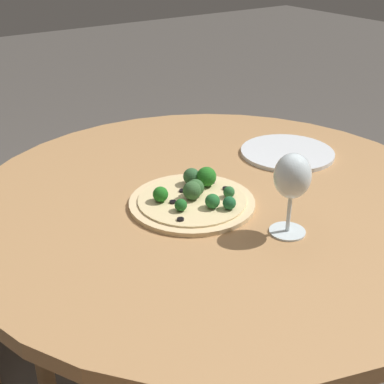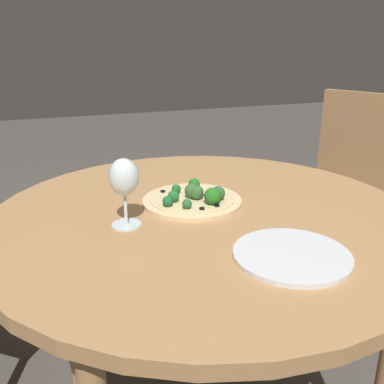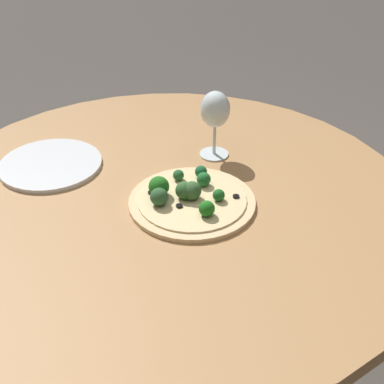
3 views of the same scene
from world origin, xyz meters
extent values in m
cylinder|color=#A87A4C|center=(0.00, 0.00, 0.73)|extent=(1.09, 1.09, 0.03)
cylinder|color=#A87A4C|center=(0.34, -0.34, 0.36)|extent=(0.05, 0.05, 0.71)
cylinder|color=#A87A4C|center=(0.34, 0.34, 0.36)|extent=(0.05, 0.05, 0.71)
cube|color=#997047|center=(0.38, -0.73, 0.42)|extent=(0.54, 0.54, 0.04)
cube|color=#997047|center=(0.46, -0.90, 0.69)|extent=(0.35, 0.20, 0.52)
cylinder|color=#997047|center=(0.45, -0.50, 0.20)|extent=(0.04, 0.04, 0.40)
cylinder|color=#997047|center=(0.15, -0.66, 0.20)|extent=(0.04, 0.04, 0.40)
cylinder|color=#997047|center=(0.61, -0.81, 0.20)|extent=(0.04, 0.04, 0.40)
cylinder|color=#997047|center=(0.30, -0.96, 0.20)|extent=(0.04, 0.04, 0.40)
cylinder|color=#997047|center=(0.53, 0.40, 0.20)|extent=(0.04, 0.04, 0.40)
cylinder|color=#DBBC89|center=(0.07, 0.01, 0.75)|extent=(0.27, 0.27, 0.01)
cylinder|color=beige|center=(0.07, 0.01, 0.76)|extent=(0.23, 0.23, 0.00)
sphere|color=#2C562F|center=(0.03, -0.05, 0.78)|extent=(0.04, 0.04, 0.04)
sphere|color=#335A2F|center=(0.07, 0.01, 0.78)|extent=(0.04, 0.04, 0.04)
sphere|color=#20681D|center=(0.01, -0.03, 0.78)|extent=(0.04, 0.04, 0.04)
sphere|color=#1C5C22|center=(0.12, 0.04, 0.77)|extent=(0.03, 0.03, 0.03)
sphere|color=#255C2D|center=(0.00, 0.05, 0.77)|extent=(0.02, 0.02, 0.02)
sphere|color=#305A29|center=(0.07, 0.01, 0.78)|extent=(0.03, 0.03, 0.03)
sphere|color=#1F5518|center=(0.06, 0.00, 0.77)|extent=(0.03, 0.03, 0.03)
sphere|color=#21632C|center=(0.06, 0.06, 0.77)|extent=(0.03, 0.03, 0.03)
sphere|color=#1E681B|center=(0.13, -0.02, 0.78)|extent=(0.03, 0.03, 0.03)
sphere|color=#305A2D|center=(0.05, 0.00, 0.78)|extent=(0.04, 0.04, 0.04)
sphere|color=#1C582F|center=(0.03, 0.09, 0.77)|extent=(0.03, 0.03, 0.03)
cylinder|color=black|center=(-0.02, 0.01, 0.76)|extent=(0.01, 0.01, 0.00)
cylinder|color=black|center=(0.11, 0.00, 0.76)|extent=(0.01, 0.01, 0.00)
cylinder|color=black|center=(0.14, 0.07, 0.76)|extent=(0.01, 0.01, 0.00)
cylinder|color=black|center=(-0.01, -0.03, 0.76)|extent=(0.01, 0.01, 0.00)
cylinder|color=black|center=(0.07, -0.03, 0.76)|extent=(0.01, 0.01, 0.00)
cylinder|color=silver|center=(-0.02, 0.20, 0.75)|extent=(0.07, 0.07, 0.00)
cylinder|color=silver|center=(-0.02, 0.20, 0.79)|extent=(0.01, 0.01, 0.07)
ellipsoid|color=silver|center=(-0.02, 0.20, 0.87)|extent=(0.07, 0.07, 0.09)
cylinder|color=silver|center=(-0.29, -0.08, 0.75)|extent=(0.24, 0.24, 0.01)
camera|label=1|loc=(0.63, 0.82, 1.28)|focal=50.00mm
camera|label=2|loc=(-0.93, 0.37, 1.16)|focal=40.00mm
camera|label=3|loc=(0.64, -0.71, 1.39)|focal=50.00mm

